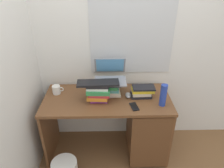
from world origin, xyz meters
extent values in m
plane|color=brown|center=(0.00, 0.00, 0.00)|extent=(6.00, 6.00, 0.00)
cube|color=white|center=(0.00, 0.35, 1.30)|extent=(6.00, 0.05, 2.60)
cube|color=silver|center=(0.27, 0.32, 1.31)|extent=(0.90, 0.01, 0.80)
cube|color=silver|center=(-0.81, 0.00, 1.30)|extent=(0.05, 6.00, 2.60)
cube|color=brown|center=(0.00, 0.00, 0.75)|extent=(1.35, 0.61, 0.03)
cube|color=brown|center=(-0.66, 0.00, 0.37)|extent=(0.02, 0.56, 0.73)
cube|color=brown|center=(0.66, 0.00, 0.37)|extent=(0.02, 0.56, 0.73)
cube|color=brown|center=(0.45, -0.03, 0.37)|extent=(0.41, 0.52, 0.70)
cube|color=beige|center=(0.04, 0.08, 0.78)|extent=(0.21, 0.17, 0.03)
cube|color=beige|center=(0.03, 0.06, 0.81)|extent=(0.22, 0.17, 0.04)
cube|color=teal|center=(0.05, 0.06, 0.85)|extent=(0.17, 0.17, 0.04)
cube|color=#338C4C|center=(0.03, 0.06, 0.88)|extent=(0.18, 0.18, 0.03)
cube|color=black|center=(0.04, 0.06, 0.91)|extent=(0.23, 0.16, 0.02)
cube|color=#8C338C|center=(-0.08, -0.04, 0.78)|extent=(0.18, 0.13, 0.04)
cube|color=orange|center=(-0.09, -0.05, 0.82)|extent=(0.22, 0.18, 0.04)
cube|color=#B22D33|center=(-0.08, -0.05, 0.85)|extent=(0.22, 0.17, 0.03)
cube|color=#338C4C|center=(-0.09, -0.04, 0.89)|extent=(0.24, 0.18, 0.04)
cube|color=white|center=(-0.09, -0.04, 0.92)|extent=(0.22, 0.14, 0.03)
cube|color=black|center=(-0.09, -0.04, 0.95)|extent=(0.23, 0.15, 0.03)
cube|color=black|center=(0.36, 0.02, 0.78)|extent=(0.22, 0.13, 0.03)
cube|color=beige|center=(0.37, 0.04, 0.81)|extent=(0.20, 0.17, 0.04)
cube|color=yellow|center=(0.38, 0.02, 0.85)|extent=(0.23, 0.12, 0.04)
cube|color=black|center=(0.39, 0.02, 0.88)|extent=(0.23, 0.14, 0.02)
cube|color=gray|center=(0.04, 0.07, 0.93)|extent=(0.34, 0.23, 0.01)
cube|color=gray|center=(0.04, 0.23, 1.04)|extent=(0.34, 0.10, 0.21)
cube|color=#59A5E5|center=(0.04, 0.22, 1.04)|extent=(0.30, 0.09, 0.18)
cube|color=black|center=(-0.09, -0.04, 0.97)|extent=(0.43, 0.16, 0.02)
ellipsoid|color=#A5A8AD|center=(0.23, 0.02, 0.78)|extent=(0.06, 0.10, 0.04)
cylinder|color=white|center=(-0.55, 0.11, 0.81)|extent=(0.09, 0.09, 0.09)
torus|color=white|center=(-0.50, 0.11, 0.81)|extent=(0.05, 0.01, 0.05)
cylinder|color=#263FA5|center=(0.56, -0.14, 0.88)|extent=(0.07, 0.07, 0.23)
cube|color=black|center=(0.27, -0.17, 0.77)|extent=(0.09, 0.15, 0.01)
camera|label=1|loc=(0.01, -1.86, 1.98)|focal=33.32mm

